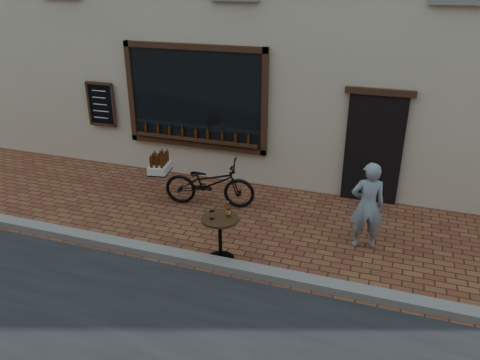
% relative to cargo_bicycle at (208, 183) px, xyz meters
% --- Properties ---
extents(ground, '(90.00, 90.00, 0.00)m').
position_rel_cargo_bicycle_xyz_m(ground, '(1.13, -2.19, -0.49)').
color(ground, '#5E2D1E').
rests_on(ground, ground).
extents(kerb, '(90.00, 0.25, 0.12)m').
position_rel_cargo_bicycle_xyz_m(kerb, '(1.13, -1.99, -0.43)').
color(kerb, slate).
rests_on(kerb, ground).
extents(cargo_bicycle, '(2.16, 0.93, 1.02)m').
position_rel_cargo_bicycle_xyz_m(cargo_bicycle, '(0.00, 0.00, 0.00)').
color(cargo_bicycle, black).
rests_on(cargo_bicycle, ground).
extents(bistro_table, '(0.60, 0.60, 1.04)m').
position_rel_cargo_bicycle_xyz_m(bistro_table, '(0.96, -1.78, 0.07)').
color(bistro_table, black).
rests_on(bistro_table, ground).
extents(pedestrian, '(0.63, 0.50, 1.54)m').
position_rel_cargo_bicycle_xyz_m(pedestrian, '(3.11, -0.59, 0.28)').
color(pedestrian, gray).
rests_on(pedestrian, ground).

